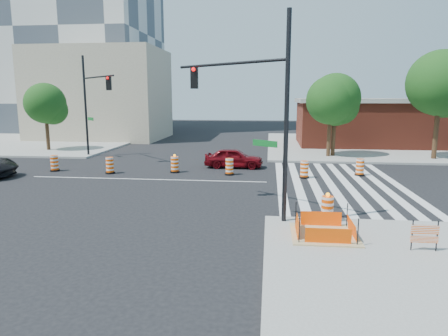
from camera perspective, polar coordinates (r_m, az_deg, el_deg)
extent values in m
plane|color=black|center=(23.75, -11.03, -1.59)|extent=(120.00, 120.00, 0.00)
cube|color=gray|center=(41.88, 21.58, 3.02)|extent=(22.00, 22.00, 0.15)
cube|color=gray|center=(47.59, -25.42, 3.52)|extent=(22.00, 22.00, 0.15)
cube|color=silver|center=(22.68, 8.14, -2.05)|extent=(0.45, 13.50, 0.01)
cube|color=silver|center=(22.72, 10.41, -2.09)|extent=(0.45, 13.50, 0.01)
cube|color=silver|center=(22.81, 12.67, -2.13)|extent=(0.45, 13.50, 0.01)
cube|color=silver|center=(22.92, 14.91, -2.16)|extent=(0.45, 13.50, 0.01)
cube|color=silver|center=(23.07, 17.12, -2.19)|extent=(0.45, 13.50, 0.01)
cube|color=silver|center=(23.26, 19.30, -2.22)|extent=(0.45, 13.50, 0.01)
cube|color=silver|center=(23.48, 21.44, -2.24)|extent=(0.45, 13.50, 0.01)
cube|color=silver|center=(23.73, 23.54, -2.26)|extent=(0.45, 13.50, 0.01)
cube|color=silver|center=(23.75, -11.03, -1.58)|extent=(14.00, 0.12, 0.01)
cube|color=tan|center=(14.07, 14.10, -9.18)|extent=(2.20, 2.20, 0.05)
cube|color=#FA4E05|center=(13.15, 14.66, -9.44)|extent=(1.44, 0.02, 0.55)
cube|color=#FA4E05|center=(14.84, 13.69, -7.13)|extent=(1.44, 0.02, 0.55)
cube|color=#FA4E05|center=(13.90, 10.43, -8.20)|extent=(0.02, 1.44, 0.55)
cube|color=#FA4E05|center=(14.14, 17.80, -8.20)|extent=(0.02, 1.44, 0.55)
cylinder|color=black|center=(12.99, 10.72, -8.71)|extent=(0.04, 0.04, 0.90)
cylinder|color=black|center=(13.25, 18.59, -8.69)|extent=(0.04, 0.04, 0.90)
cylinder|color=black|center=(14.70, 10.22, -6.45)|extent=(0.04, 0.04, 0.90)
cylinder|color=black|center=(14.93, 17.17, -6.49)|extent=(0.04, 0.04, 0.90)
cube|color=maroon|center=(41.70, 21.76, 5.78)|extent=(16.00, 8.00, 4.20)
cube|color=gray|center=(41.62, 21.97, 8.94)|extent=(16.50, 8.50, 0.40)
cube|color=tan|center=(48.11, -17.15, 10.00)|extent=(14.00, 10.00, 10.00)
imported|color=#5F080E|center=(27.06, 1.41, 1.46)|extent=(3.95, 1.62, 1.34)
cylinder|color=black|center=(14.65, 8.91, 6.91)|extent=(0.17, 0.17, 7.62)
cylinder|color=black|center=(16.46, 0.60, 14.67)|extent=(4.66, 3.50, 0.11)
cube|color=black|center=(17.84, -4.26, 12.76)|extent=(0.30, 0.27, 0.95)
sphere|color=#FF0C0C|center=(17.69, -4.39, 13.87)|extent=(0.17, 0.17, 0.17)
cube|color=#0C591E|center=(15.29, 5.86, 3.52)|extent=(0.94, 0.71, 0.24)
cylinder|color=black|center=(33.78, -19.17, 8.36)|extent=(0.17, 0.17, 7.76)
cylinder|color=black|center=(31.07, -17.63, 12.28)|extent=(4.15, 4.25, 0.12)
cube|color=black|center=(29.15, -16.15, 11.57)|extent=(0.31, 0.27, 0.97)
sphere|color=#FF0C0C|center=(29.00, -16.32, 12.25)|extent=(0.17, 0.17, 0.17)
cube|color=#0C591E|center=(32.90, -18.52, 6.67)|extent=(0.84, 0.86, 0.24)
cylinder|color=black|center=(15.55, 14.46, -7.24)|extent=(0.57, 0.57, 0.09)
cylinder|color=#F94F05|center=(15.42, 14.54, -5.57)|extent=(0.45, 0.45, 0.90)
sphere|color=#FF990C|center=(15.29, 14.62, -3.70)|extent=(0.15, 0.15, 0.15)
cube|color=#F94F05|center=(13.58, 26.80, -7.85)|extent=(0.81, 0.04, 0.27)
cube|color=#F94F05|center=(13.67, 26.69, -9.07)|extent=(0.81, 0.04, 0.21)
cylinder|color=black|center=(13.51, 25.28, -8.67)|extent=(0.04, 0.04, 0.95)
cylinder|color=black|center=(13.76, 28.16, -8.56)|extent=(0.04, 0.04, 0.95)
cylinder|color=#382314|center=(38.30, -23.93, 4.95)|extent=(0.31, 0.31, 3.73)
sphere|color=#184112|center=(38.20, -24.19, 8.43)|extent=(3.50, 3.50, 3.50)
sphere|color=#184112|center=(38.22, -23.27, 7.62)|extent=(2.56, 2.56, 2.56)
sphere|color=#184112|center=(38.24, -24.80, 7.86)|extent=(2.33, 2.33, 2.33)
cylinder|color=#382314|center=(32.32, 14.78, 4.91)|extent=(0.29, 0.29, 3.99)
sphere|color=#184112|center=(32.20, 14.98, 9.34)|extent=(3.74, 3.74, 3.74)
sphere|color=#184112|center=(32.55, 15.66, 8.21)|extent=(2.74, 2.74, 2.74)
sphere|color=#184112|center=(31.97, 14.34, 8.69)|extent=(2.49, 2.49, 2.49)
cylinder|color=#382314|center=(32.70, 15.39, 5.06)|extent=(0.32, 0.32, 4.12)
sphere|color=#184112|center=(32.59, 15.60, 9.57)|extent=(3.86, 3.86, 3.86)
sphere|color=#184112|center=(32.97, 16.33, 8.42)|extent=(2.83, 2.83, 2.83)
sphere|color=#184112|center=(32.34, 14.92, 8.92)|extent=(2.58, 2.58, 2.58)
cylinder|color=#382314|center=(33.89, 28.07, 5.24)|extent=(0.35, 0.35, 5.12)
sphere|color=#184112|center=(33.84, 28.53, 10.64)|extent=(4.80, 4.80, 4.80)
sphere|color=#184112|center=(34.33, 29.06, 9.23)|extent=(3.52, 3.52, 3.52)
sphere|color=#184112|center=(33.47, 27.90, 9.88)|extent=(3.20, 3.20, 3.20)
cylinder|color=black|center=(28.11, -23.00, -0.31)|extent=(0.60, 0.60, 0.10)
cylinder|color=#F94F05|center=(28.03, -23.07, 0.70)|extent=(0.48, 0.48, 0.95)
cylinder|color=black|center=(26.06, -15.94, -0.65)|extent=(0.60, 0.60, 0.10)
cylinder|color=#F94F05|center=(25.98, -15.99, 0.43)|extent=(0.48, 0.48, 0.95)
cylinder|color=black|center=(25.58, -7.03, -0.53)|extent=(0.60, 0.60, 0.10)
cylinder|color=#F94F05|center=(25.49, -7.05, 0.57)|extent=(0.48, 0.48, 0.95)
sphere|color=#FF990C|center=(25.41, -7.08, 1.80)|extent=(0.16, 0.16, 0.16)
cylinder|color=black|center=(24.62, 0.78, -0.87)|extent=(0.60, 0.60, 0.10)
cylinder|color=#F94F05|center=(24.53, 0.78, 0.27)|extent=(0.48, 0.48, 0.95)
cylinder|color=black|center=(24.14, 11.37, -1.30)|extent=(0.60, 0.60, 0.10)
cylinder|color=#F94F05|center=(24.04, 11.41, -0.13)|extent=(0.48, 0.48, 0.95)
cylinder|color=black|center=(25.76, 18.79, -0.93)|extent=(0.60, 0.60, 0.10)
cylinder|color=#F94F05|center=(25.68, 18.85, 0.17)|extent=(0.48, 0.48, 0.95)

